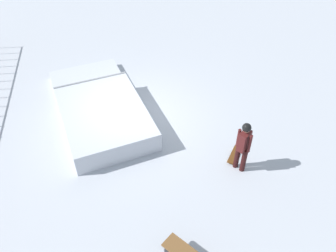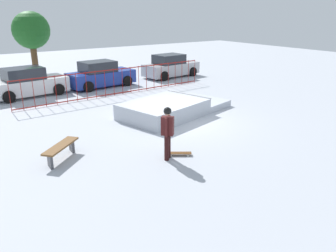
{
  "view_description": "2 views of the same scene",
  "coord_description": "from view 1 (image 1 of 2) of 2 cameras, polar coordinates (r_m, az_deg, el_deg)",
  "views": [
    {
      "loc": [
        -8.97,
        0.15,
        7.64
      ],
      "look_at": [
        -1.55,
        -0.93,
        0.9
      ],
      "focal_mm": 36.56,
      "sensor_mm": 36.0,
      "label": 1
    },
    {
      "loc": [
        -8.37,
        -11.14,
        4.54
      ],
      "look_at": [
        -2.48,
        -2.59,
        1.0
      ],
      "focal_mm": 36.34,
      "sensor_mm": 36.0,
      "label": 2
    }
  ],
  "objects": [
    {
      "name": "skater",
      "position": [
        9.62,
        12.46,
        -2.89
      ],
      "size": [
        0.42,
        0.43,
        1.73
      ],
      "rotation": [
        0.0,
        0.0,
        5.44
      ],
      "color": "black",
      "rests_on": "ground"
    },
    {
      "name": "ground_plane",
      "position": [
        11.78,
        -5.57,
        1.29
      ],
      "size": [
        60.0,
        60.0,
        0.0
      ],
      "primitive_type": "plane",
      "color": "#B2B7C1"
    },
    {
      "name": "skate_ramp",
      "position": [
        11.77,
        -11.1,
        2.58
      ],
      "size": [
        5.87,
        3.85,
        0.74
      ],
      "rotation": [
        0.0,
        0.0,
        0.25
      ],
      "color": "silver",
      "rests_on": "ground"
    },
    {
      "name": "skateboard",
      "position": [
        10.58,
        10.95,
        -4.69
      ],
      "size": [
        0.77,
        0.62,
        0.09
      ],
      "rotation": [
        0.0,
        0.0,
        5.69
      ],
      "color": "#593314",
      "rests_on": "ground"
    }
  ]
}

